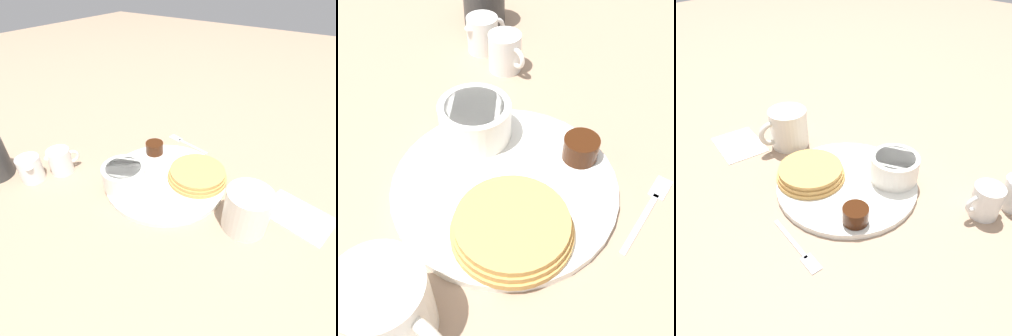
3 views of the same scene
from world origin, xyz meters
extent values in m
plane|color=#9E7F66|center=(0.00, 0.00, 0.00)|extent=(4.00, 4.00, 0.00)
cylinder|color=white|center=(0.00, 0.00, 0.01)|extent=(0.29, 0.29, 0.01)
cylinder|color=tan|center=(0.06, 0.04, 0.02)|extent=(0.14, 0.14, 0.01)
cylinder|color=tan|center=(0.06, 0.04, 0.03)|extent=(0.14, 0.14, 0.01)
cylinder|color=tan|center=(0.06, 0.04, 0.03)|extent=(0.13, 0.13, 0.01)
cylinder|color=white|center=(-0.06, -0.08, 0.04)|extent=(0.10, 0.10, 0.05)
cylinder|color=white|center=(-0.06, -0.08, 0.06)|extent=(0.08, 0.08, 0.01)
cylinder|color=#38190A|center=(-0.09, 0.07, 0.03)|extent=(0.05, 0.05, 0.03)
cylinder|color=white|center=(-0.08, -0.07, 0.02)|extent=(0.05, 0.05, 0.03)
sphere|color=white|center=(-0.08, -0.07, 0.04)|extent=(0.03, 0.03, 0.03)
cylinder|color=silver|center=(0.21, -0.02, 0.05)|extent=(0.09, 0.09, 0.09)
torus|color=silver|center=(0.22, 0.03, 0.05)|extent=(0.02, 0.06, 0.06)
cylinder|color=white|center=(-0.24, -0.12, 0.03)|extent=(0.06, 0.06, 0.06)
torus|color=white|center=(-0.23, -0.09, 0.04)|extent=(0.02, 0.04, 0.04)
cone|color=white|center=(-0.25, -0.14, 0.06)|extent=(0.02, 0.02, 0.01)
cylinder|color=white|center=(-0.27, -0.18, 0.03)|extent=(0.05, 0.05, 0.06)
torus|color=white|center=(-0.30, -0.16, 0.04)|extent=(0.04, 0.02, 0.04)
cone|color=white|center=(-0.25, -0.19, 0.06)|extent=(0.02, 0.02, 0.01)
cube|color=silver|center=(-0.02, 0.17, 0.00)|extent=(0.11, 0.02, 0.00)
cube|color=silver|center=(-0.09, 0.18, 0.00)|extent=(0.04, 0.03, 0.00)
cube|color=white|center=(0.30, 0.07, 0.00)|extent=(0.15, 0.12, 0.00)
camera|label=1|loc=(0.28, -0.40, 0.43)|focal=28.00mm
camera|label=2|loc=(0.31, 0.15, 0.42)|focal=45.00mm
camera|label=3|loc=(-0.35, 0.38, 0.45)|focal=35.00mm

